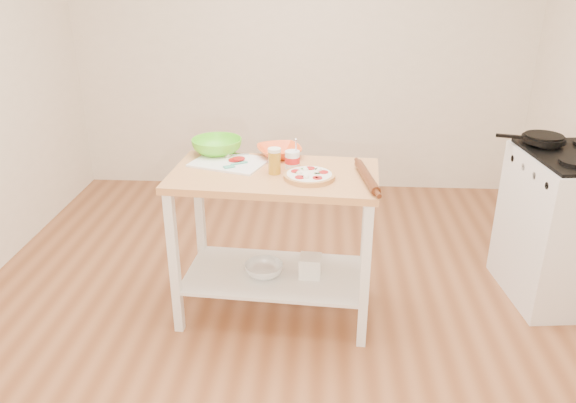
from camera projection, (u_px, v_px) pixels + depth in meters
The scene contains 15 objects.
room_shell at pixel (281, 98), 2.73m from camera, with size 4.04×4.54×2.74m.
prep_island at pixel (275, 214), 3.17m from camera, with size 1.17×0.69×0.90m.
gas_stove at pixel (566, 227), 3.42m from camera, with size 0.66×0.75×1.11m.
skillet at pixel (542, 139), 3.38m from camera, with size 0.39×0.25×0.03m.
pizza at pixel (309, 175), 2.98m from camera, with size 0.27×0.27×0.04m.
cutting_board at pixel (230, 162), 3.21m from camera, with size 0.47×0.41×0.04m.
spatula at pixel (235, 165), 3.13m from camera, with size 0.13×0.12×0.01m.
knife at pixel (219, 154), 3.30m from camera, with size 0.27×0.05×0.01m.
orange_bowl at pixel (279, 151), 3.30m from camera, with size 0.25×0.25×0.06m, color #F75820.
green_bowl at pixel (217, 146), 3.34m from camera, with size 0.30×0.30×0.09m, color #5FD626.
beer_pint at pixel (274, 161), 3.03m from camera, with size 0.07×0.07×0.14m.
yogurt_tub at pixel (292, 160), 3.11m from camera, with size 0.08×0.08×0.18m.
rolling_pin at pixel (367, 177), 2.94m from camera, with size 0.05×0.05×0.41m, color #582914.
shelf_glass_bowl at pixel (264, 270), 3.29m from camera, with size 0.23×0.23×0.07m, color silver.
shelf_bin at pixel (310, 266), 3.28m from camera, with size 0.13×0.13×0.13m, color white.
Camera 1 is at (0.21, -2.70, 1.98)m, focal length 35.00 mm.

